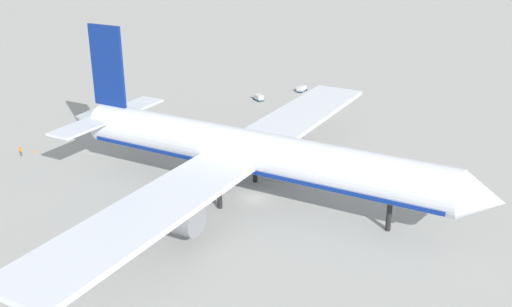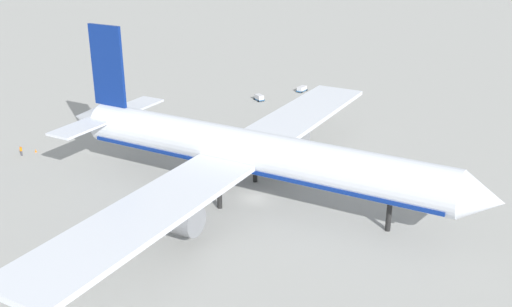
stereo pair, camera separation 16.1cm
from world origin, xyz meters
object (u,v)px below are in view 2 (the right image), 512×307
object	(u,v)px
airliner	(246,153)
baggage_cart_2	(259,97)
traffic_cone_1	(143,106)
traffic_cone_2	(36,151)
ground_worker_1	(21,151)
baggage_cart_1	(302,89)

from	to	relation	value
airliner	baggage_cart_2	distance (m)	49.03
airliner	traffic_cone_1	world-z (taller)	airliner
traffic_cone_1	traffic_cone_2	bearing A→B (deg)	-88.24
baggage_cart_2	traffic_cone_1	world-z (taller)	baggage_cart_2
ground_worker_1	traffic_cone_1	size ratio (longest dim) A/B	3.11
airliner	ground_worker_1	size ratio (longest dim) A/B	46.16
airliner	traffic_cone_1	size ratio (longest dim) A/B	143.73
airliner	traffic_cone_2	size ratio (longest dim) A/B	143.73
baggage_cart_1	ground_worker_1	world-z (taller)	ground_worker_1
airliner	traffic_cone_2	bearing A→B (deg)	-176.26
airliner	traffic_cone_1	xyz separation A→B (m)	(-41.24, 26.82, -6.50)
baggage_cart_2	ground_worker_1	size ratio (longest dim) A/B	1.77
airliner	baggage_cart_2	bearing A→B (deg)	116.94
traffic_cone_1	baggage_cart_1	bearing A→B (deg)	48.91
airliner	baggage_cart_2	world-z (taller)	airliner
traffic_cone_2	airliner	bearing A→B (deg)	3.74
traffic_cone_1	traffic_cone_2	world-z (taller)	same
ground_worker_1	traffic_cone_1	world-z (taller)	ground_worker_1
baggage_cart_2	ground_worker_1	distance (m)	51.95
traffic_cone_1	baggage_cart_2	bearing A→B (deg)	40.75
baggage_cart_1	traffic_cone_1	bearing A→B (deg)	-131.09
airliner	baggage_cart_2	xyz separation A→B (m)	(-22.04, 43.37, -6.06)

